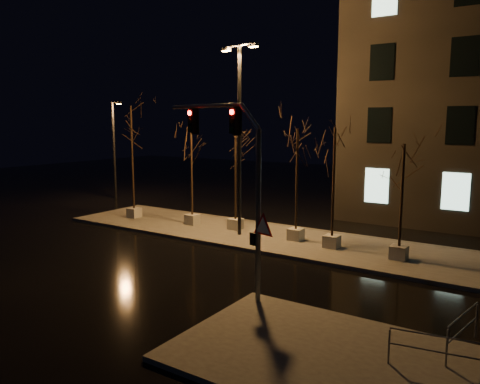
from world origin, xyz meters
The scene contains 14 objects.
ground centered at (0.00, 0.00, 0.00)m, with size 90.00×90.00×0.00m, color black.
median centered at (0.00, 6.00, 0.07)m, with size 22.00×5.00×0.15m, color #494741.
sidewalk_corner centered at (7.50, -3.50, 0.07)m, with size 7.00×5.00×0.15m, color #494741.
tree_0 centered at (-8.19, 5.56, 5.16)m, with size 1.80×1.80×6.60m.
tree_1 centered at (-4.16, 5.96, 4.32)m, with size 1.80×1.80×5.50m.
tree_2 centered at (-1.56, 6.30, 4.02)m, with size 1.80×1.80×5.10m.
tree_3 centered at (2.09, 5.96, 4.23)m, with size 1.80×1.80×5.38m.
tree_4 centered at (4.02, 5.65, 4.27)m, with size 1.80×1.80×5.43m.
tree_5 centered at (6.98, 5.49, 3.79)m, with size 1.80×1.80×4.79m.
traffic_signal_mast centered at (3.53, -1.28, 4.16)m, with size 4.88×1.25×6.11m.
streetlight_main centered at (-0.75, 5.44, 5.41)m, with size 2.27×0.69×9.12m.
streetlight_far centered at (-15.01, 10.36, 3.93)m, with size 1.37×0.60×7.15m.
guard_rail_a centered at (10.00, -2.98, 0.73)m, with size 2.03×0.36×0.89m.
guard_rail_b centered at (10.33, -1.58, 0.78)m, with size 0.42×2.02×0.97m.
Camera 1 is at (11.68, -13.45, 5.67)m, focal length 35.00 mm.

